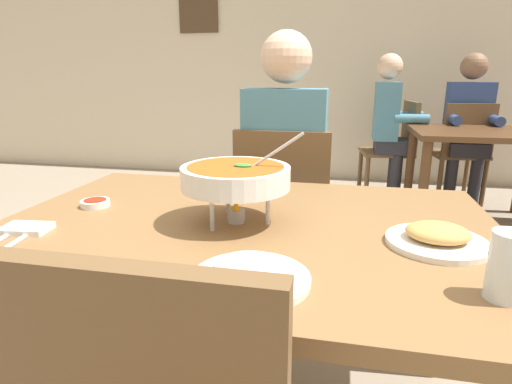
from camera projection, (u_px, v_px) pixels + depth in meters
name	position (u px, v px, depth m)	size (l,w,h in m)	color
cafe_rear_partition	(325.00, 39.00, 4.42)	(10.00, 0.10, 3.00)	beige
picture_frame_hung	(198.00, 6.00, 4.55)	(0.44, 0.03, 0.56)	#4C3823
dining_table_main	(245.00, 254.00, 1.18)	(1.38, 0.98, 0.73)	brown
chair_diner_main	(284.00, 211.00, 1.95)	(0.44, 0.44, 0.90)	brown
diner_main	(286.00, 160.00, 1.92)	(0.40, 0.45, 1.31)	#2D2D38
curry_bowl	(236.00, 177.00, 1.14)	(0.33, 0.30, 0.26)	silver
rice_plate	(250.00, 273.00, 0.82)	(0.24, 0.24, 0.06)	white
appetizer_plate	(437.00, 237.00, 1.01)	(0.24, 0.24, 0.06)	white
sauce_dish	(95.00, 203.00, 1.31)	(0.09, 0.09, 0.02)	white
napkin_folded	(26.00, 229.00, 1.10)	(0.12, 0.08, 0.02)	white
fork_utensil	(5.00, 236.00, 1.06)	(0.01, 0.17, 0.01)	silver
spoon_utensil	(22.00, 238.00, 1.05)	(0.01, 0.17, 0.01)	silver
drink_glass	(508.00, 270.00, 0.75)	(0.07, 0.07, 0.13)	silver
dining_table_far	(481.00, 147.00, 3.15)	(1.00, 0.80, 0.73)	#51331C
chair_bg_left	(397.00, 144.00, 3.86)	(0.49, 0.49, 0.90)	brown
chair_bg_middle	(462.00, 148.00, 3.67)	(0.50, 0.50, 0.90)	brown
patron_bg_left	(390.00, 119.00, 3.72)	(0.45, 0.40, 1.31)	#2D2D38
patron_bg_middle	(468.00, 121.00, 3.61)	(0.40, 0.45, 1.31)	#2D2D38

